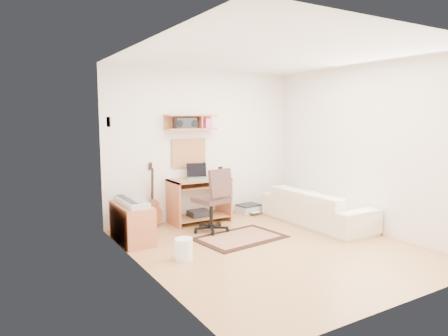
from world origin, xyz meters
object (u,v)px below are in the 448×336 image
task_chair (211,200)px  printer (249,209)px  desk (199,200)px  sofa (317,201)px  cabinet (132,223)px

task_chair → printer: 1.46m
desk → sofa: size_ratio=0.50×
desk → task_chair: (-0.12, -0.63, 0.14)m
desk → sofa: 1.98m
task_chair → printer: size_ratio=2.46×
desk → task_chair: 0.65m
task_chair → sofa: 1.82m
task_chair → printer: bearing=19.2°
desk → printer: desk is taller
desk → printer: (1.08, 0.09, -0.29)m
printer → sofa: size_ratio=0.21×
task_chair → cabinet: (-1.22, 0.16, -0.24)m
desk → printer: size_ratio=2.41×
desk → task_chair: task_chair is taller
desk → sofa: (1.62, -1.15, 0.02)m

